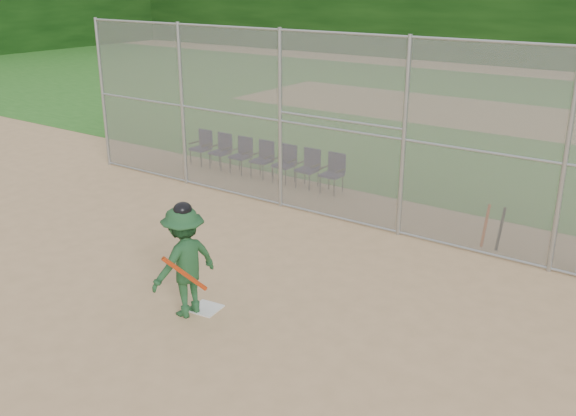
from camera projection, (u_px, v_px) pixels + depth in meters
The scene contains 14 objects.
ground at pixel (194, 319), 9.93m from camera, with size 100.00×100.00×0.00m, color tan.
grass_strip at pixel (532, 120), 23.70m from camera, with size 100.00×100.00×0.00m, color #27641E.
dirt_patch_far at pixel (532, 120), 23.70m from camera, with size 24.00×24.00×0.00m, color tan.
backstop_fence at pixel (359, 129), 13.05m from camera, with size 16.09×0.09×4.00m.
home_plate at pixel (206, 308), 10.23m from camera, with size 0.44×0.44×0.02m, color silver.
batter_at_plate at pixel (184, 261), 9.80m from camera, with size 1.01×1.31×1.86m.
spare_bats at pixel (493, 227), 12.46m from camera, with size 0.36×0.34×0.83m.
chair_0 at pixel (200, 148), 17.98m from camera, with size 0.54×0.52×0.96m, color #0F0F37, non-canonical shape.
chair_1 at pixel (220, 152), 17.58m from camera, with size 0.54×0.52×0.96m, color #0F0F37, non-canonical shape.
chair_2 at pixel (240, 156), 17.19m from camera, with size 0.54×0.52×0.96m, color #0F0F37, non-canonical shape.
chair_3 at pixel (261, 160), 16.79m from camera, with size 0.54×0.52×0.96m, color #0F0F37, non-canonical shape.
chair_4 at pixel (284, 164), 16.40m from camera, with size 0.54×0.52×0.96m, color #0F0F37, non-canonical shape.
chair_5 at pixel (307, 169), 16.00m from camera, with size 0.54×0.52×0.96m, color #0F0F37, non-canonical shape.
chair_6 at pixel (332, 174), 15.61m from camera, with size 0.54×0.52×0.96m, color #0F0F37, non-canonical shape.
Camera 1 is at (6.28, -6.27, 4.99)m, focal length 40.00 mm.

